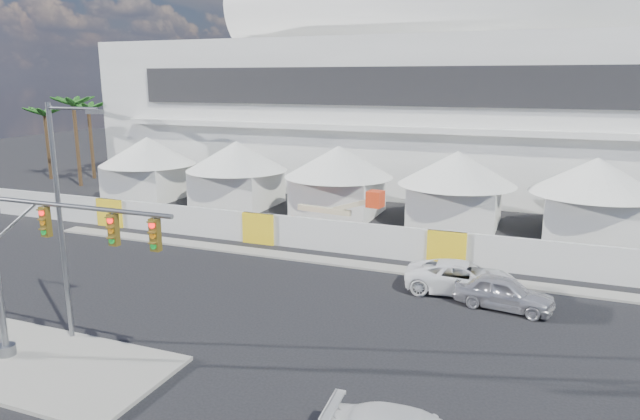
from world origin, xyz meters
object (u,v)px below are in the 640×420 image
at_px(streetlight_median, 64,207).
at_px(traffic_mast, 31,264).
at_px(pickup_curb, 463,278).
at_px(boom_lift, 318,224).
at_px(sedan_silver, 504,293).

bearing_deg(streetlight_median, traffic_mast, -76.71).
relative_size(pickup_curb, boom_lift, 0.77).
xyz_separation_m(pickup_curb, traffic_mast, (-13.32, -13.38, 3.22)).
bearing_deg(boom_lift, streetlight_median, -92.56).
height_order(sedan_silver, pickup_curb, pickup_curb).
height_order(sedan_silver, streetlight_median, streetlight_median).
bearing_deg(streetlight_median, pickup_curb, 38.94).
height_order(sedan_silver, traffic_mast, traffic_mast).
relative_size(sedan_silver, pickup_curb, 0.80).
distance_m(sedan_silver, boom_lift, 14.72).
relative_size(traffic_mast, boom_lift, 1.13).
bearing_deg(traffic_mast, sedan_silver, 38.20).
distance_m(pickup_curb, traffic_mast, 19.16).
relative_size(pickup_curb, streetlight_median, 0.60).
bearing_deg(pickup_curb, boom_lift, 54.63).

